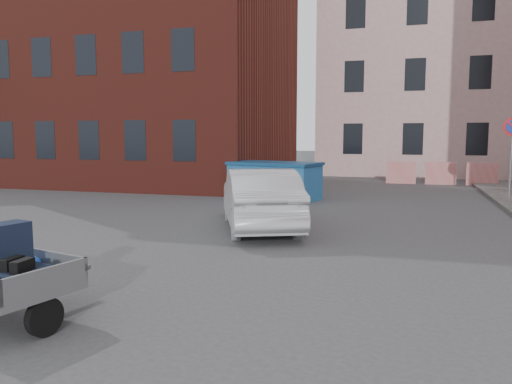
% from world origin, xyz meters
% --- Properties ---
extents(ground, '(120.00, 120.00, 0.00)m').
position_xyz_m(ground, '(0.00, 0.00, 0.00)').
color(ground, '#38383A').
rests_on(ground, ground).
extents(building_brick, '(12.00, 10.00, 14.00)m').
position_xyz_m(building_brick, '(-9.00, 13.00, 7.00)').
color(building_brick, '#591E16').
rests_on(building_brick, ground).
extents(building_pink, '(16.00, 8.00, 14.00)m').
position_xyz_m(building_pink, '(6.00, 22.00, 7.00)').
color(building_pink, '#B8918D').
rests_on(building_pink, ground).
extents(far_building, '(6.00, 6.00, 8.00)m').
position_xyz_m(far_building, '(-20.00, 22.00, 4.00)').
color(far_building, maroon).
rests_on(far_building, ground).
extents(no_parking_sign, '(0.60, 0.09, 2.65)m').
position_xyz_m(no_parking_sign, '(6.00, 9.48, 2.01)').
color(no_parking_sign, gray).
rests_on(no_parking_sign, sidewalk).
extents(barriers, '(4.70, 0.18, 1.00)m').
position_xyz_m(barriers, '(4.20, 15.00, 0.50)').
color(barriers, red).
rests_on(barriers, ground).
extents(trailer, '(1.82, 1.95, 1.20)m').
position_xyz_m(trailer, '(-1.77, -4.01, 0.61)').
color(trailer, black).
rests_on(trailer, ground).
extents(dumpster, '(3.35, 2.30, 1.28)m').
position_xyz_m(dumpster, '(-1.62, 7.98, 0.64)').
color(dumpster, '#205E9C').
rests_on(dumpster, ground).
extents(silver_car, '(3.10, 4.57, 1.42)m').
position_xyz_m(silver_car, '(-0.59, 2.64, 0.71)').
color(silver_car, '#B1B2B8').
rests_on(silver_car, ground).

